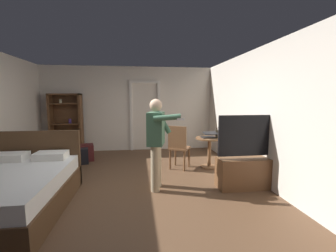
% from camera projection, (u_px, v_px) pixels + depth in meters
% --- Properties ---
extents(ground_plane, '(6.95, 6.95, 0.00)m').
position_uv_depth(ground_plane, '(124.00, 190.00, 3.91)').
color(ground_plane, brown).
extents(wall_back, '(5.31, 0.12, 2.55)m').
position_uv_depth(wall_back, '(129.00, 109.00, 6.93)').
color(wall_back, silver).
rests_on(wall_back, ground_plane).
extents(wall_right, '(0.12, 6.56, 2.55)m').
position_uv_depth(wall_right, '(267.00, 116.00, 4.10)').
color(wall_right, silver).
rests_on(wall_right, ground_plane).
extents(doorway_frame, '(0.93, 0.08, 2.13)m').
position_uv_depth(doorway_frame, '(145.00, 111.00, 6.92)').
color(doorway_frame, white).
rests_on(doorway_frame, ground_plane).
extents(bed, '(1.45, 2.07, 1.02)m').
position_uv_depth(bed, '(11.00, 190.00, 3.17)').
color(bed, '#4C331E').
rests_on(bed, ground_plane).
extents(bookshelf, '(0.89, 0.32, 1.73)m').
position_uv_depth(bookshelf, '(66.00, 121.00, 6.51)').
color(bookshelf, brown).
rests_on(bookshelf, ground_plane).
extents(tv_flatscreen, '(1.23, 0.40, 1.31)m').
position_uv_depth(tv_flatscreen, '(250.00, 167.00, 4.02)').
color(tv_flatscreen, brown).
rests_on(tv_flatscreen, ground_plane).
extents(side_table, '(0.64, 0.64, 0.70)m').
position_uv_depth(side_table, '(209.00, 147.00, 5.19)').
color(side_table, brown).
rests_on(side_table, ground_plane).
extents(laptop, '(0.34, 0.35, 0.15)m').
position_uv_depth(laptop, '(209.00, 136.00, 5.11)').
color(laptop, black).
rests_on(laptop, side_table).
extents(bottle_on_table, '(0.06, 0.06, 0.23)m').
position_uv_depth(bottle_on_table, '(217.00, 134.00, 5.09)').
color(bottle_on_table, '#30271D').
rests_on(bottle_on_table, side_table).
extents(wooden_chair, '(0.57, 0.57, 0.99)m').
position_uv_depth(wooden_chair, '(179.00, 145.00, 5.05)').
color(wooden_chair, brown).
rests_on(wooden_chair, ground_plane).
extents(person_blue_shirt, '(0.60, 0.68, 1.58)m').
position_uv_depth(person_blue_shirt, '(157.00, 138.00, 3.90)').
color(person_blue_shirt, tan).
rests_on(person_blue_shirt, ground_plane).
extents(suitcase_dark, '(0.69, 0.52, 0.41)m').
position_uv_depth(suitcase_dark, '(81.00, 153.00, 5.77)').
color(suitcase_dark, '#4C1919').
rests_on(suitcase_dark, ground_plane).
extents(suitcase_small, '(0.58, 0.43, 0.38)m').
position_uv_depth(suitcase_small, '(77.00, 156.00, 5.50)').
color(suitcase_small, black).
rests_on(suitcase_small, ground_plane).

